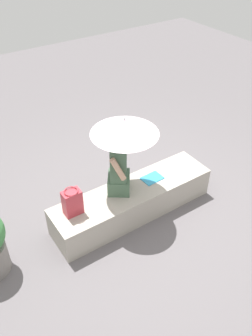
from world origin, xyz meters
The scene contains 6 objects.
ground_plane centered at (0.00, 0.00, 0.00)m, with size 14.00×14.00×0.00m, color #605B5E.
stone_bench centered at (0.00, 0.00, 0.21)m, with size 2.27×0.57×0.43m, color #A8A093.
person_seated centered at (-0.15, 0.11, 0.81)m, with size 0.43×0.50×0.90m.
parasol centered at (-0.07, 0.09, 1.36)m, with size 0.83×0.83×1.06m.
handbag_black centered at (-0.85, 0.04, 0.60)m, with size 0.22×0.17×0.36m.
magazine centered at (0.34, 0.03, 0.43)m, with size 0.28×0.20×0.01m, color #339ED1.
Camera 1 is at (-2.04, -2.87, 3.52)m, focal length 37.98 mm.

